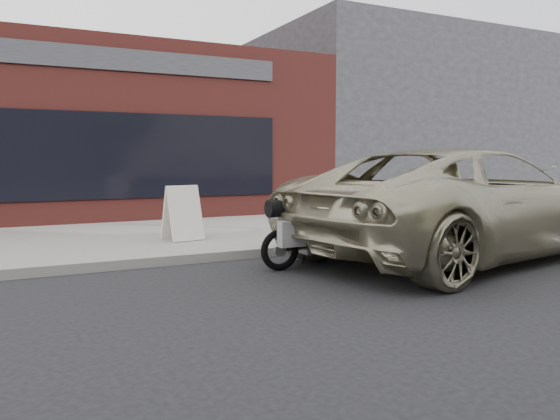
% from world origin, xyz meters
% --- Properties ---
extents(ground, '(120.00, 120.00, 0.00)m').
position_xyz_m(ground, '(0.00, 0.00, 0.00)').
color(ground, black).
rests_on(ground, ground).
extents(near_sidewalk, '(44.00, 6.00, 0.15)m').
position_xyz_m(near_sidewalk, '(0.00, 7.00, 0.07)').
color(near_sidewalk, gray).
rests_on(near_sidewalk, ground).
extents(storefront, '(14.00, 10.07, 4.50)m').
position_xyz_m(storefront, '(-2.00, 13.98, 2.25)').
color(storefront, '#5D221E').
rests_on(storefront, ground).
extents(neighbour_building, '(10.00, 10.00, 6.00)m').
position_xyz_m(neighbour_building, '(10.00, 14.00, 3.00)').
color(neighbour_building, '#242529').
rests_on(neighbour_building, ground).
extents(motorcycle, '(1.98, 0.66, 1.25)m').
position_xyz_m(motorcycle, '(0.80, 2.94, 0.54)').
color(motorcycle, black).
rests_on(motorcycle, ground).
extents(minivan, '(6.90, 4.10, 1.80)m').
position_xyz_m(minivan, '(3.50, 2.60, 0.90)').
color(minivan, tan).
rests_on(minivan, ground).
extents(sandwich_sign, '(0.71, 0.67, 1.00)m').
position_xyz_m(sandwich_sign, '(-0.44, 5.59, 0.65)').
color(sandwich_sign, white).
rests_on(sandwich_sign, near_sidewalk).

